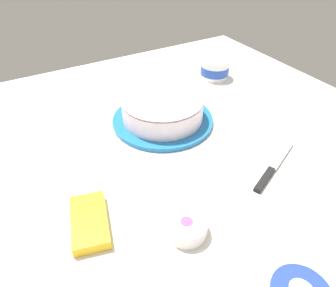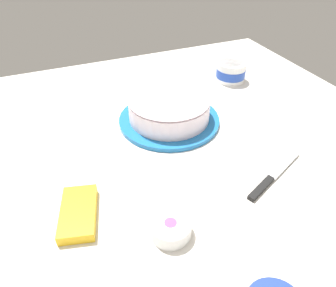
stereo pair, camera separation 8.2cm
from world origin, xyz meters
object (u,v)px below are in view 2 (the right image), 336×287
candy_box_lower (78,213)px  frosted_cake (169,110)px  frosting_tub (231,71)px  spreading_knife (271,178)px  sprinkle_bowl_rainbow (171,227)px

candy_box_lower → frosted_cake: bearing=143.9°
frosting_tub → candy_box_lower: 0.80m
frosting_tub → spreading_knife: frosting_tub is taller
spreading_knife → candy_box_lower: 0.47m
frosting_tub → spreading_knife: 0.55m
sprinkle_bowl_rainbow → frosted_cake: bearing=157.6°
frosted_cake → spreading_knife: frosted_cake is taller
frosting_tub → spreading_knife: (0.51, -0.20, -0.03)m
frosted_cake → frosting_tub: 0.37m
frosted_cake → spreading_knife: bearing=21.4°
frosted_cake → candy_box_lower: size_ratio=2.23×
sprinkle_bowl_rainbow → candy_box_lower: sprinkle_bowl_rainbow is taller
spreading_knife → sprinkle_bowl_rainbow: size_ratio=2.56×
frosted_cake → spreading_knife: size_ratio=1.41×
frosted_cake → candy_box_lower: (0.27, -0.33, -0.03)m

